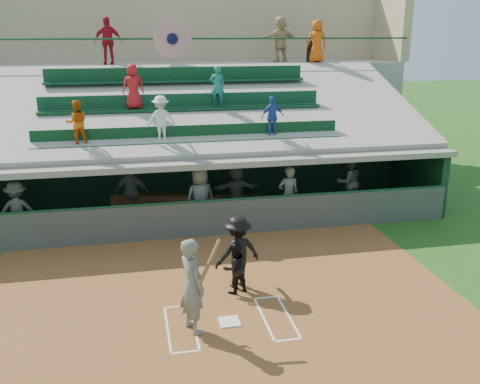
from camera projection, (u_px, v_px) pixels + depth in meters
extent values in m
plane|color=#1E4B15|center=(229.00, 323.00, 11.29)|extent=(100.00, 100.00, 0.00)
cube|color=brown|center=(225.00, 311.00, 11.76)|extent=(11.00, 9.00, 0.02)
cube|color=white|center=(229.00, 322.00, 11.28)|extent=(0.43, 0.43, 0.03)
cube|color=white|center=(194.00, 326.00, 11.14)|extent=(0.05, 1.80, 0.01)
cube|color=white|center=(264.00, 318.00, 11.43)|extent=(0.05, 1.80, 0.01)
cube|color=silver|center=(168.00, 329.00, 11.03)|extent=(0.05, 1.80, 0.01)
cube|color=silver|center=(289.00, 316.00, 11.54)|extent=(0.05, 1.80, 0.01)
cube|color=white|center=(177.00, 306.00, 11.93)|extent=(0.60, 0.05, 0.01)
cube|color=white|center=(266.00, 297.00, 12.33)|extent=(0.60, 0.05, 0.01)
cube|color=white|center=(186.00, 352.00, 10.24)|extent=(0.60, 0.05, 0.01)
cube|color=white|center=(288.00, 340.00, 10.64)|extent=(0.60, 0.05, 0.01)
cube|color=gray|center=(192.00, 217.00, 17.61)|extent=(16.00, 3.50, 0.04)
cube|color=#99968B|center=(172.00, 117.00, 23.27)|extent=(20.00, 3.00, 4.60)
cube|color=#474C48|center=(198.00, 220.00, 15.81)|extent=(16.00, 0.06, 1.10)
cylinder|color=#144127|center=(198.00, 201.00, 15.65)|extent=(16.00, 0.08, 0.08)
cube|color=black|center=(185.00, 172.00, 18.93)|extent=(16.00, 0.25, 2.20)
cube|color=black|center=(417.00, 173.00, 18.84)|extent=(0.25, 3.50, 2.20)
cube|color=gray|center=(190.00, 153.00, 16.97)|extent=(16.40, 3.90, 0.18)
cube|color=gray|center=(180.00, 160.00, 20.56)|extent=(16.40, 3.50, 2.30)
cube|color=gray|center=(175.00, 123.00, 21.77)|extent=(16.40, 0.30, 4.60)
cube|color=#99968B|center=(183.00, 105.00, 18.34)|extent=(16.40, 6.51, 2.37)
cube|color=#0D3A1D|center=(192.00, 142.00, 16.33)|extent=(9.40, 0.42, 0.08)
cube|color=#0B331A|center=(191.00, 133.00, 16.44)|extent=(9.40, 0.06, 0.45)
cube|color=#0D3B1D|center=(184.00, 109.00, 17.89)|extent=(9.40, 0.42, 0.08)
cube|color=#0D3B23|center=(184.00, 100.00, 18.00)|extent=(9.40, 0.06, 0.45)
cube|color=#0C3520|center=(178.00, 81.00, 19.45)|extent=(9.40, 0.42, 0.08)
cube|color=#0D3B1F|center=(178.00, 73.00, 19.56)|extent=(9.40, 0.06, 0.45)
imported|color=#C6540B|center=(77.00, 123.00, 15.57)|extent=(0.70, 0.58, 1.31)
imported|color=silver|center=(161.00, 119.00, 16.03)|extent=(0.91, 0.55, 1.38)
imported|color=#294AA4|center=(272.00, 117.00, 16.72)|extent=(0.79, 0.42, 1.29)
imported|color=#AD131A|center=(133.00, 86.00, 17.44)|extent=(0.75, 0.53, 1.45)
imported|color=#187068|center=(217.00, 86.00, 17.99)|extent=(0.55, 0.42, 1.35)
cylinder|color=#143E1F|center=(172.00, 39.00, 20.90)|extent=(20.00, 0.07, 0.07)
cylinder|color=red|center=(172.00, 39.00, 20.88)|extent=(1.50, 0.06, 1.50)
sphere|color=#0D1035|center=(172.00, 39.00, 20.85)|extent=(0.44, 0.44, 0.44)
cube|color=tan|center=(166.00, 24.00, 23.54)|extent=(20.00, 0.40, 3.20)
cube|color=tan|center=(391.00, 24.00, 24.07)|extent=(0.40, 3.00, 3.20)
imported|color=#585A55|center=(192.00, 286.00, 10.71)|extent=(0.72, 0.86, 2.01)
cylinder|color=#915B34|center=(210.00, 261.00, 10.47)|extent=(0.56, 0.54, 0.75)
sphere|color=brown|center=(198.00, 275.00, 10.67)|extent=(0.10, 0.10, 0.10)
imported|color=black|center=(235.00, 268.00, 12.42)|extent=(0.72, 0.64, 1.23)
imported|color=black|center=(238.00, 252.00, 12.62)|extent=(1.29, 0.97, 1.78)
cube|color=#8F5E34|center=(183.00, 201.00, 18.55)|extent=(13.50, 4.36, 0.42)
imported|color=#585B56|center=(17.00, 210.00, 15.57)|extent=(1.17, 0.74, 1.73)
imported|color=#555853|center=(132.00, 193.00, 17.03)|extent=(1.16, 0.67, 1.85)
imported|color=#595C57|center=(200.00, 198.00, 16.35)|extent=(1.09, 0.88, 1.94)
imported|color=#555752|center=(236.00, 190.00, 17.55)|extent=(1.58, 0.51, 1.70)
imported|color=#595C57|center=(288.00, 195.00, 16.78)|extent=(0.69, 0.47, 1.85)
imported|color=#535550|center=(349.00, 182.00, 18.19)|extent=(1.00, 0.83, 1.88)
cylinder|color=black|center=(314.00, 51.00, 22.93)|extent=(0.60, 0.60, 0.90)
imported|color=#AB131C|center=(108.00, 41.00, 20.97)|extent=(1.13, 0.60, 1.84)
imported|color=#D54B0C|center=(317.00, 41.00, 22.11)|extent=(0.86, 0.56, 1.75)
imported|color=tan|center=(280.00, 39.00, 22.92)|extent=(1.86, 1.23, 1.92)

